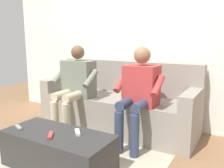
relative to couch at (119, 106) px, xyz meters
The scene contains 10 objects.
ground_plane 0.78m from the couch, 90.00° to the left, with size 8.00×8.00×0.00m, color #846042.
back_wall 0.99m from the couch, 90.00° to the right, with size 4.47×0.06×2.43m, color silver.
couch is the anchor object (origin of this frame).
coffee_table 1.21m from the couch, 90.00° to the left, with size 1.05×0.48×0.35m.
person_left_seated 0.65m from the couch, 142.16° to the left, with size 0.52×0.56×1.13m.
person_right_seated 0.67m from the couch, 40.58° to the left, with size 0.58×0.53×1.13m.
remote_white 1.13m from the couch, 98.67° to the left, with size 0.14×0.04×0.03m, color white.
remote_red 1.29m from the couch, 90.09° to the left, with size 0.14×0.04×0.02m, color #B73333.
remote_gray 1.36m from the couch, 72.23° to the left, with size 0.13×0.04×0.02m, color gray.
floor_rug 1.08m from the couch, 90.00° to the left, with size 1.80×1.86×0.01m, color #B7AD93.
Camera 1 is at (-1.47, 2.61, 1.20)m, focal length 37.88 mm.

